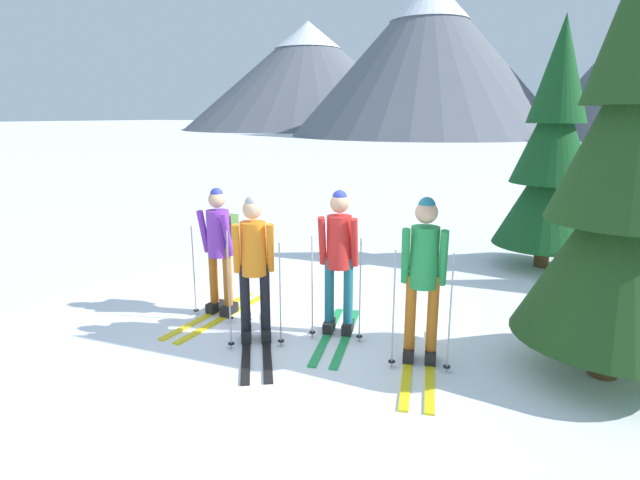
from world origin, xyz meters
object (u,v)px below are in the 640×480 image
skier_in_purple (220,246)px  skier_in_red (339,255)px  pine_tree_mid (552,157)px  skier_in_orange (254,262)px  skier_in_green (423,275)px  pine_tree_near (631,172)px

skier_in_purple → skier_in_red: size_ratio=1.04×
skier_in_red → pine_tree_mid: pine_tree_mid is taller
skier_in_purple → skier_in_orange: (0.83, -0.47, 0.02)m
skier_in_purple → skier_in_green: skier_in_green is taller
pine_tree_mid → pine_tree_near: bearing=-77.1°
skier_in_red → skier_in_orange: bearing=-140.4°
pine_tree_near → skier_in_purple: bearing=-174.5°
skier_in_orange → pine_tree_mid: 5.37m
skier_in_purple → pine_tree_near: pine_tree_near is taller
skier_in_purple → pine_tree_mid: bearing=50.2°
skier_in_green → skier_in_purple: bearing=176.9°
skier_in_orange → pine_tree_near: (3.46, 0.88, 1.06)m
skier_in_orange → skier_in_red: size_ratio=0.99×
skier_in_purple → skier_in_green: 2.63m
pine_tree_near → pine_tree_mid: (-0.85, 3.73, -0.16)m
skier_in_red → pine_tree_near: size_ratio=0.39×
skier_in_purple → skier_in_green: size_ratio=0.98×
skier_in_red → pine_tree_near: pine_tree_near is taller
skier_in_purple → skier_in_red: bearing=5.2°
skier_in_red → pine_tree_near: (2.72, 0.27, 1.04)m
skier_in_purple → pine_tree_near: (4.30, 0.41, 1.08)m
skier_in_orange → pine_tree_mid: size_ratio=0.42×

